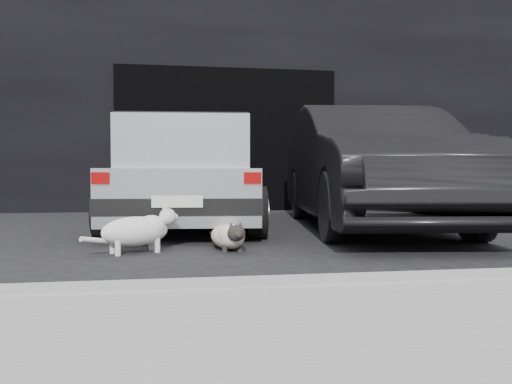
{
  "coord_description": "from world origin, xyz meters",
  "views": [
    {
      "loc": [
        0.12,
        -5.1,
        0.66
      ],
      "look_at": [
        0.85,
        -0.38,
        0.5
      ],
      "focal_mm": 35.0,
      "sensor_mm": 36.0,
      "label": 1
    }
  ],
  "objects": [
    {
      "name": "ground",
      "position": [
        0.0,
        0.0,
        0.0
      ],
      "size": [
        80.0,
        80.0,
        0.0
      ],
      "primitive_type": "plane",
      "color": "black",
      "rests_on": "ground"
    },
    {
      "name": "building_facade",
      "position": [
        1.0,
        6.0,
        2.5
      ],
      "size": [
        34.0,
        4.0,
        5.0
      ],
      "primitive_type": "cube",
      "color": "black",
      "rests_on": "ground"
    },
    {
      "name": "garage_opening",
      "position": [
        1.0,
        3.99,
        1.3
      ],
      "size": [
        4.0,
        0.1,
        2.6
      ],
      "primitive_type": "cube",
      "color": "black",
      "rests_on": "ground"
    },
    {
      "name": "curb",
      "position": [
        1.0,
        -2.6,
        0.06
      ],
      "size": [
        18.0,
        0.25,
        0.12
      ],
      "primitive_type": "cube",
      "color": "gray",
      "rests_on": "ground"
    },
    {
      "name": "silver_hatchback",
      "position": [
        0.26,
        1.2,
        0.71
      ],
      "size": [
        2.01,
        3.67,
        1.31
      ],
      "rotation": [
        0.0,
        0.0,
        -0.09
      ],
      "color": "#BABCBF",
      "rests_on": "ground"
    },
    {
      "name": "second_car",
      "position": [
        2.45,
        0.77,
        0.76
      ],
      "size": [
        2.15,
        4.8,
        1.53
      ],
      "primitive_type": "imported",
      "rotation": [
        0.0,
        0.0,
        -0.12
      ],
      "color": "black",
      "rests_on": "ground"
    },
    {
      "name": "cat_siamese",
      "position": [
        0.55,
        -0.79,
        0.13
      ],
      "size": [
        0.36,
        0.79,
        0.28
      ],
      "rotation": [
        0.0,
        0.0,
        3.31
      ],
      "color": "beige",
      "rests_on": "ground"
    },
    {
      "name": "cat_white",
      "position": [
        -0.21,
        -0.78,
        0.19
      ],
      "size": [
        0.78,
        0.5,
        0.4
      ],
      "rotation": [
        0.0,
        0.0,
        -1.15
      ],
      "color": "silver",
      "rests_on": "ground"
    }
  ]
}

